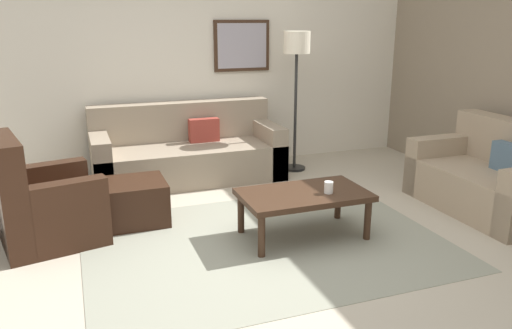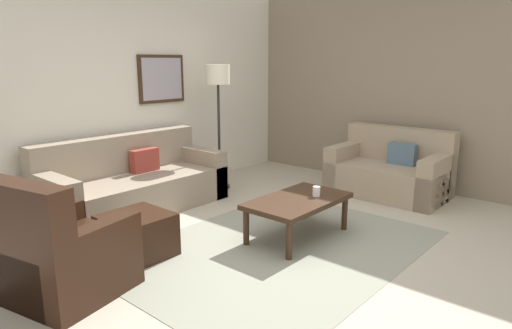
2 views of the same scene
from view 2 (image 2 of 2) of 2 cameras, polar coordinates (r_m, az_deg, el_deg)
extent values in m
plane|color=#B2A893|center=(4.38, 2.76, -10.62)|extent=(8.00, 8.00, 0.00)
cube|color=silver|center=(5.98, -17.31, 9.04)|extent=(6.00, 0.12, 2.80)
cube|color=gray|center=(6.65, 19.32, 9.24)|extent=(0.12, 5.20, 2.80)
cube|color=gray|center=(4.38, 2.76, -10.58)|extent=(3.00, 2.21, 0.01)
cube|color=gray|center=(5.56, -14.98, -3.56)|extent=(2.19, 0.92, 0.42)
cube|color=gray|center=(5.78, -17.02, -0.71)|extent=(2.19, 0.24, 0.88)
cube|color=gray|center=(5.08, -24.34, -4.71)|extent=(0.20, 0.92, 0.62)
cube|color=gray|center=(6.12, -7.37, -0.74)|extent=(0.20, 0.92, 0.62)
cube|color=#99382D|center=(5.70, -13.97, 0.53)|extent=(0.36, 0.12, 0.28)
cube|color=gray|center=(6.23, 16.38, -1.87)|extent=(0.89, 1.48, 0.42)
cube|color=gray|center=(6.47, 17.72, 0.67)|extent=(0.24, 1.48, 0.88)
cube|color=gray|center=(6.49, 11.33, -0.11)|extent=(0.89, 0.20, 0.62)
cube|color=gray|center=(5.99, 21.98, -1.92)|extent=(0.89, 0.20, 0.62)
cube|color=slate|center=(6.20, 18.09, 1.26)|extent=(0.12, 0.36, 0.28)
cube|color=black|center=(3.82, -22.79, -11.75)|extent=(0.95, 0.95, 0.44)
cube|color=black|center=(3.56, -26.94, -9.51)|extent=(0.37, 0.82, 0.95)
cube|color=black|center=(3.56, -19.59, -11.91)|extent=(0.82, 0.33, 0.60)
cube|color=black|center=(4.03, -25.80, -9.51)|extent=(0.82, 0.33, 0.60)
cube|color=black|center=(4.29, -14.91, -8.71)|extent=(0.56, 0.56, 0.40)
cylinder|color=#382316|center=(4.09, 4.23, -9.67)|extent=(0.06, 0.06, 0.36)
cylinder|color=#382316|center=(4.86, 11.20, -6.14)|extent=(0.06, 0.06, 0.36)
cylinder|color=#382316|center=(4.40, -1.26, -7.98)|extent=(0.06, 0.06, 0.36)
cylinder|color=#382316|center=(5.12, 6.14, -4.96)|extent=(0.06, 0.06, 0.36)
cube|color=#382316|center=(4.54, 5.35, -4.62)|extent=(1.10, 0.64, 0.05)
cylinder|color=white|center=(4.61, 7.70, -3.40)|extent=(0.08, 0.08, 0.10)
cylinder|color=black|center=(6.41, -4.60, -2.78)|extent=(0.28, 0.28, 0.03)
cylinder|color=#262626|center=(6.25, -4.72, 3.49)|extent=(0.04, 0.04, 1.45)
cylinder|color=beige|center=(6.17, -4.87, 11.35)|extent=(0.32, 0.32, 0.26)
cube|color=#382316|center=(6.27, -11.92, 10.61)|extent=(0.73, 0.04, 0.63)
cube|color=#9E9AA6|center=(6.26, -11.83, 10.61)|extent=(0.65, 0.01, 0.55)
camera|label=1|loc=(2.12, 77.95, 5.58)|focal=35.59mm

